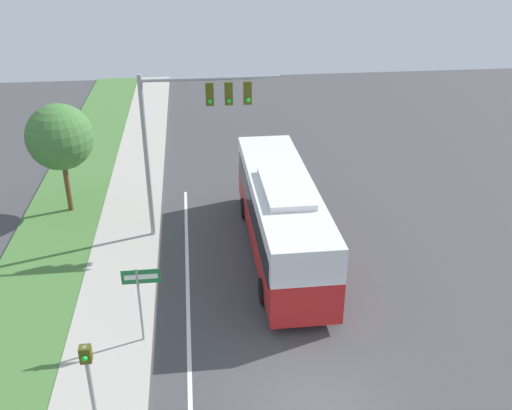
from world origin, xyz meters
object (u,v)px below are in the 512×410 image
bus (281,212)px  pedestrian_signal (90,381)px  street_sign (141,291)px  signal_gantry (189,121)px

bus → pedestrian_signal: 11.21m
pedestrian_signal → street_sign: bearing=76.8°
signal_gantry → street_sign: signal_gantry is taller
bus → street_sign: bus is taller
signal_gantry → street_sign: (-1.79, -7.22, -3.22)m
signal_gantry → pedestrian_signal: signal_gantry is taller
bus → signal_gantry: size_ratio=1.53×
bus → signal_gantry: 5.28m
pedestrian_signal → street_sign: 4.23m
bus → pedestrian_signal: bearing=-124.2°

